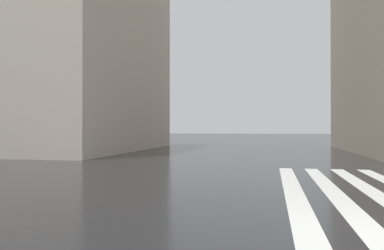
{
  "coord_description": "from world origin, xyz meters",
  "views": [
    {
      "loc": [
        -6.57,
        1.53,
        1.67
      ],
      "look_at": [
        7.17,
        4.23,
        1.77
      ],
      "focal_mm": 37.86,
      "sensor_mm": 36.0,
      "label": 1
    }
  ],
  "objects": [
    {
      "name": "zebra_crossing",
      "position": [
        4.0,
        -1.04,
        0.0
      ],
      "size": [
        13.0,
        4.5,
        0.01
      ],
      "color": "silver",
      "rests_on": "ground_plane"
    },
    {
      "name": "ground_plane",
      "position": [
        0.0,
        0.0,
        0.0
      ],
      "size": [
        220.0,
        220.0,
        0.0
      ],
      "primitive_type": "plane",
      "color": "black"
    }
  ]
}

